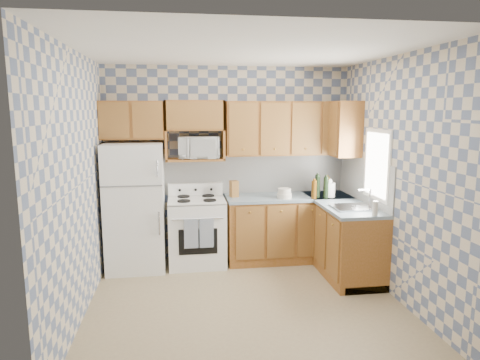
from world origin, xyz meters
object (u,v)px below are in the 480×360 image
refrigerator (135,207)px  stove_body (197,232)px  microwave (199,147)px  electric_kettle (329,190)px

refrigerator → stove_body: bearing=1.8°
refrigerator → microwave: (0.85, 0.19, 0.76)m
stove_body → electric_kettle: bearing=-4.2°
refrigerator → stove_body: (0.80, 0.03, -0.39)m
stove_body → microwave: microwave is taller
refrigerator → microwave: 1.16m
refrigerator → electric_kettle: (2.62, -0.11, 0.18)m
stove_body → refrigerator: bearing=-178.2°
microwave → electric_kettle: size_ratio=2.75×
stove_body → electric_kettle: size_ratio=4.55×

